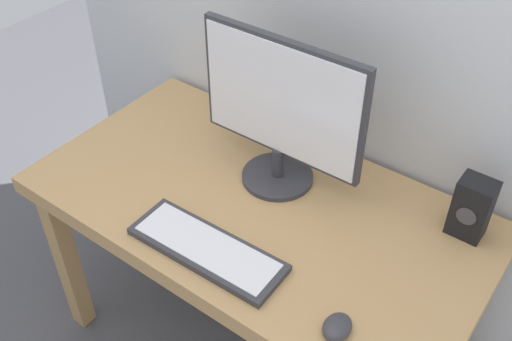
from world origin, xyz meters
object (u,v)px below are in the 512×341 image
monitor (281,110)px  mouse (337,327)px  speaker_right (472,208)px  keyboard_primary (207,249)px  desk (257,222)px

monitor → mouse: monitor is taller
monitor → speaker_right: bearing=11.9°
mouse → speaker_right: speaker_right is taller
monitor → keyboard_primary: size_ratio=1.17×
monitor → keyboard_primary: monitor is taller
keyboard_primary → mouse: 0.41m
desk → speaker_right: (0.54, 0.25, 0.18)m
keyboard_primary → speaker_right: 0.73m
speaker_right → mouse: bearing=-103.7°
keyboard_primary → monitor: bearing=93.2°
desk → monitor: bearing=95.2°
desk → monitor: monitor is taller
monitor → mouse: size_ratio=6.10×
desk → mouse: size_ratio=15.77×
mouse → speaker_right: bearing=73.9°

